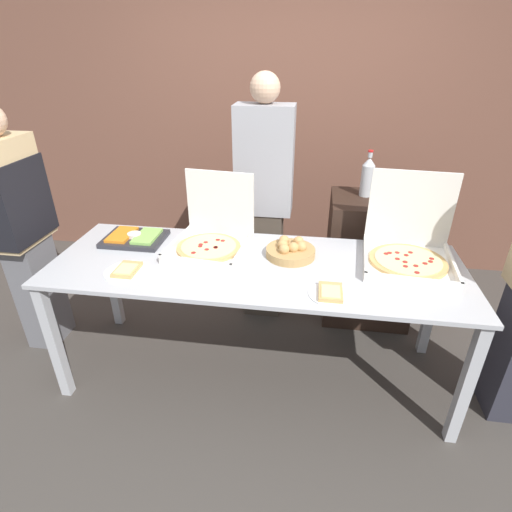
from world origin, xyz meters
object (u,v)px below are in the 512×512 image
object	(u,v)px
pizza_box_near_right	(212,236)
paper_plate_front_center	(330,293)
bread_basket	(291,250)
soda_bottle	(367,176)
pizza_box_far_right	(408,248)
veggie_tray	(135,238)
person_guest_plaid	(264,201)
person_server_vest	(19,222)
paper_plate_front_right	(127,270)
soda_can_silver	(392,185)

from	to	relation	value
pizza_box_near_right	paper_plate_front_center	world-z (taller)	pizza_box_near_right
bread_basket	soda_bottle	world-z (taller)	soda_bottle
pizza_box_far_right	bread_basket	bearing A→B (deg)	-171.66
pizza_box_far_right	veggie_tray	world-z (taller)	pizza_box_far_right
person_guest_plaid	person_server_vest	xyz separation A→B (m)	(-1.52, -0.59, -0.01)
paper_plate_front_right	veggie_tray	bearing A→B (deg)	107.55
soda_bottle	soda_can_silver	world-z (taller)	soda_bottle
pizza_box_near_right	paper_plate_front_right	world-z (taller)	pizza_box_near_right
person_server_vest	person_guest_plaid	bearing A→B (deg)	111.19
pizza_box_near_right	person_guest_plaid	world-z (taller)	person_guest_plaid
paper_plate_front_center	soda_can_silver	world-z (taller)	soda_can_silver
paper_plate_front_right	soda_bottle	world-z (taller)	soda_bottle
paper_plate_front_center	person_server_vest	world-z (taller)	person_server_vest
pizza_box_near_right	person_guest_plaid	distance (m)	0.61
pizza_box_far_right	paper_plate_front_right	world-z (taller)	pizza_box_far_right
pizza_box_near_right	paper_plate_front_right	size ratio (longest dim) A/B	2.00
pizza_box_far_right	veggie_tray	size ratio (longest dim) A/B	1.45
veggie_tray	person_guest_plaid	size ratio (longest dim) A/B	0.21
pizza_box_far_right	person_guest_plaid	world-z (taller)	person_guest_plaid
paper_plate_front_right	soda_can_silver	world-z (taller)	soda_can_silver
paper_plate_front_center	bread_basket	world-z (taller)	bread_basket
pizza_box_far_right	soda_bottle	bearing A→B (deg)	110.67
paper_plate_front_center	veggie_tray	bearing A→B (deg)	159.89
paper_plate_front_center	person_guest_plaid	size ratio (longest dim) A/B	0.12
veggie_tray	soda_bottle	size ratio (longest dim) A/B	1.15
pizza_box_near_right	veggie_tray	bearing A→B (deg)	-175.81
veggie_tray	person_guest_plaid	xyz separation A→B (m)	(0.77, 0.53, 0.10)
veggie_tray	soda_bottle	bearing A→B (deg)	24.02
pizza_box_near_right	soda_can_silver	bearing A→B (deg)	40.57
pizza_box_far_right	person_server_vest	distance (m)	2.43
paper_plate_front_right	person_server_vest	size ratio (longest dim) A/B	0.15
bread_basket	person_server_vest	size ratio (longest dim) A/B	0.18
veggie_tray	soda_can_silver	xyz separation A→B (m)	(1.69, 0.76, 0.19)
veggie_tray	pizza_box_far_right	bearing A→B (deg)	-0.67
bread_basket	pizza_box_far_right	bearing A→B (deg)	3.39
pizza_box_near_right	person_server_vest	xyz separation A→B (m)	(-1.26, -0.04, 0.03)
paper_plate_front_right	person_guest_plaid	distance (m)	1.13
veggie_tray	soda_bottle	distance (m)	1.66
pizza_box_near_right	paper_plate_front_right	distance (m)	0.54
paper_plate_front_center	veggie_tray	world-z (taller)	veggie_tray
pizza_box_far_right	soda_bottle	size ratio (longest dim) A/B	1.66
paper_plate_front_right	pizza_box_near_right	bearing A→B (deg)	42.57
soda_can_silver	person_server_vest	size ratio (longest dim) A/B	0.07
veggie_tray	person_server_vest	bearing A→B (deg)	-175.16
person_guest_plaid	person_server_vest	distance (m)	1.63
soda_can_silver	person_server_vest	xyz separation A→B (m)	(-2.43, -0.82, -0.10)
pizza_box_near_right	pizza_box_far_right	bearing A→B (deg)	7.01
pizza_box_far_right	paper_plate_front_center	world-z (taller)	pizza_box_far_right
pizza_box_far_right	paper_plate_front_center	distance (m)	0.63
person_server_vest	bread_basket	bearing A→B (deg)	90.10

